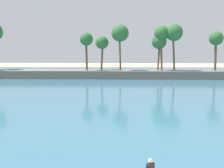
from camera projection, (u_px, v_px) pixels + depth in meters
The scene contains 2 objects.
sea at pixel (118, 81), 58.80m from camera, with size 220.00×90.82×0.06m, color #386B84.
palm_headland at pixel (103, 62), 63.92m from camera, with size 111.16×6.63×13.08m.
Camera 1 is at (0.99, -3.98, 6.44)m, focal length 45.78 mm.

